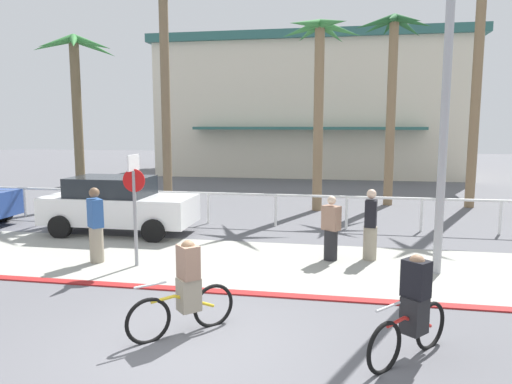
# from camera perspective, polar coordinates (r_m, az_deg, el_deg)

# --- Properties ---
(ground_plane) EXTENTS (80.00, 80.00, 0.00)m
(ground_plane) POSITION_cam_1_polar(r_m,az_deg,el_deg) (16.98, 3.02, -2.98)
(ground_plane) COLOR #5B5B60
(sidewalk_strip) EXTENTS (44.00, 4.00, 0.02)m
(sidewalk_strip) POSITION_cam_1_polar(r_m,az_deg,el_deg) (11.41, -0.75, -8.40)
(sidewalk_strip) COLOR #9E9E93
(sidewalk_strip) RESTS_ON ground
(curb_paint) EXTENTS (44.00, 0.24, 0.03)m
(curb_paint) POSITION_cam_1_polar(r_m,az_deg,el_deg) (9.55, -3.11, -11.69)
(curb_paint) COLOR maroon
(curb_paint) RESTS_ON ground
(building_backdrop) EXTENTS (19.50, 11.88, 8.61)m
(building_backdrop) POSITION_cam_1_polar(r_m,az_deg,el_deg) (33.86, 6.74, 9.79)
(building_backdrop) COLOR beige
(building_backdrop) RESTS_ON ground
(rail_fence) EXTENTS (26.80, 0.08, 1.04)m
(rail_fence) POSITION_cam_1_polar(r_m,az_deg,el_deg) (15.37, 2.33, -0.96)
(rail_fence) COLOR white
(rail_fence) RESTS_ON ground
(stop_sign_bike_lane) EXTENTS (0.52, 0.56, 2.56)m
(stop_sign_bike_lane) POSITION_cam_1_polar(r_m,az_deg,el_deg) (11.18, -14.14, -0.22)
(stop_sign_bike_lane) COLOR gray
(stop_sign_bike_lane) RESTS_ON ground
(streetlight_curb) EXTENTS (0.24, 2.54, 7.50)m
(streetlight_curb) POSITION_cam_1_polar(r_m,az_deg,el_deg) (10.73, 21.83, 13.03)
(streetlight_curb) COLOR #9EA0A5
(streetlight_curb) RESTS_ON ground
(palm_tree_0) EXTENTS (3.29, 3.24, 6.59)m
(palm_tree_0) POSITION_cam_1_polar(r_m,az_deg,el_deg) (20.10, -20.45, 12.19)
(palm_tree_0) COLOR brown
(palm_tree_0) RESTS_ON ground
(palm_tree_1) EXTENTS (2.91, 3.08, 9.05)m
(palm_tree_1) POSITION_cam_1_polar(r_m,az_deg,el_deg) (20.11, -10.84, 17.91)
(palm_tree_1) COLOR #756047
(palm_tree_1) RESTS_ON ground
(palm_tree_2) EXTENTS (2.93, 3.41, 6.97)m
(palm_tree_2) POSITION_cam_1_polar(r_m,az_deg,el_deg) (18.25, 7.46, 13.98)
(palm_tree_2) COLOR #846B4C
(palm_tree_2) RESTS_ON ground
(palm_tree_3) EXTENTS (3.04, 3.00, 7.43)m
(palm_tree_3) POSITION_cam_1_polar(r_m,az_deg,el_deg) (20.14, 15.84, 14.11)
(palm_tree_3) COLOR #846B4C
(palm_tree_3) RESTS_ON ground
(palm_tree_4) EXTENTS (2.73, 3.08, 10.11)m
(palm_tree_4) POSITION_cam_1_polar(r_m,az_deg,el_deg) (20.84, 24.96, 17.64)
(palm_tree_4) COLOR #846B4C
(palm_tree_4) RESTS_ON ground
(car_white_1) EXTENTS (4.40, 2.02, 1.69)m
(car_white_1) POSITION_cam_1_polar(r_m,az_deg,el_deg) (14.91, -15.95, -1.42)
(car_white_1) COLOR white
(car_white_1) RESTS_ON ground
(cyclist_yellow_0) EXTENTS (1.35, 1.31, 1.50)m
(cyclist_yellow_0) POSITION_cam_1_polar(r_m,az_deg,el_deg) (7.70, -8.25, -11.32)
(cyclist_yellow_0) COLOR black
(cyclist_yellow_0) RESTS_ON ground
(cyclist_red_1) EXTENTS (1.22, 1.43, 1.50)m
(cyclist_red_1) POSITION_cam_1_polar(r_m,az_deg,el_deg) (7.18, 17.98, -13.07)
(cyclist_red_1) COLOR black
(cyclist_red_1) RESTS_ON ground
(pedestrian_0) EXTENTS (0.47, 0.46, 1.78)m
(pedestrian_0) POSITION_cam_1_polar(r_m,az_deg,el_deg) (11.88, -18.35, -4.06)
(pedestrian_0) COLOR gray
(pedestrian_0) RESTS_ON ground
(pedestrian_1) EXTENTS (0.36, 0.43, 1.72)m
(pedestrian_1) POSITION_cam_1_polar(r_m,az_deg,el_deg) (11.81, 13.33, -4.12)
(pedestrian_1) COLOR gray
(pedestrian_1) RESTS_ON ground
(pedestrian_2) EXTENTS (0.48, 0.44, 1.56)m
(pedestrian_2) POSITION_cam_1_polar(r_m,az_deg,el_deg) (11.62, 8.83, -4.60)
(pedestrian_2) COLOR #232326
(pedestrian_2) RESTS_ON ground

